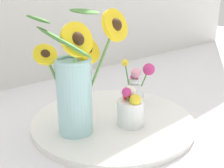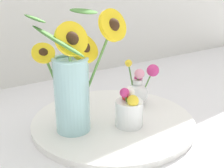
# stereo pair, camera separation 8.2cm
# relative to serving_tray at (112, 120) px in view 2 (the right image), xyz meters

# --- Properties ---
(ground_plane) EXTENTS (6.00, 6.00, 0.00)m
(ground_plane) POSITION_rel_serving_tray_xyz_m (0.00, -0.04, -0.01)
(ground_plane) COLOR silver
(serving_tray) EXTENTS (0.52, 0.52, 0.02)m
(serving_tray) POSITION_rel_serving_tray_xyz_m (0.00, 0.00, 0.00)
(serving_tray) COLOR white
(serving_tray) RESTS_ON ground_plane
(mason_jar_sunflowers) EXTENTS (0.28, 0.19, 0.36)m
(mason_jar_sunflowers) POSITION_rel_serving_tray_xyz_m (-0.14, -0.00, 0.16)
(mason_jar_sunflowers) COLOR #9ED1D6
(mason_jar_sunflowers) RESTS_ON serving_tray
(vase_small_center) EXTENTS (0.08, 0.08, 0.12)m
(vase_small_center) POSITION_rel_serving_tray_xyz_m (0.01, -0.07, 0.06)
(vase_small_center) COLOR white
(vase_small_center) RESTS_ON serving_tray
(vase_bulb_right) EXTENTS (0.10, 0.10, 0.17)m
(vase_bulb_right) POSITION_rel_serving_tray_xyz_m (0.15, 0.03, 0.07)
(vase_bulb_right) COLOR white
(vase_bulb_right) RESTS_ON serving_tray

